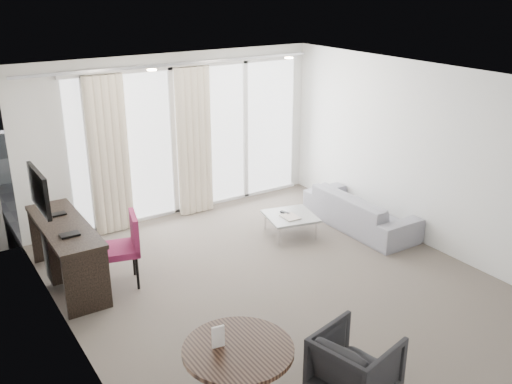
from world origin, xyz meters
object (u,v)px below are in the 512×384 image
tub_armchair (355,365)px  coffee_table (290,225)px  desk_chair (119,251)px  sofa (360,210)px  rattan_chair_a (199,150)px  rattan_chair_b (250,150)px  desk (67,254)px

tub_armchair → coffee_table: 3.56m
desk_chair → sofa: 3.79m
tub_armchair → coffee_table: (1.57, 3.19, -0.16)m
rattan_chair_a → rattan_chair_b: (0.87, -0.57, 0.01)m
desk_chair → rattan_chair_b: (3.91, 3.12, -0.09)m
desk_chair → sofa: size_ratio=0.49×
desk → desk_chair: bearing=-34.6°
coffee_table → desk_chair: bearing=-178.9°
desk → coffee_table: desk is taller
tub_armchair → rattan_chair_a: bearing=-29.1°
desk → rattan_chair_b: desk is taller
tub_armchair → coffee_table: bearing=-39.7°
desk_chair → rattan_chair_b: desk_chair is taller
sofa → rattan_chair_a: rattan_chair_a is taller
desk_chair → rattan_chair_a: (3.04, 3.69, -0.10)m
rattan_chair_b → rattan_chair_a: bearing=148.1°
desk_chair → tub_armchair: desk_chair is taller
sofa → rattan_chair_a: (-0.73, 4.00, 0.09)m
desk_chair → tub_armchair: (1.12, -3.14, -0.15)m
desk → sofa: 4.36m
coffee_table → rattan_chair_b: 3.31m
desk → tub_armchair: 3.88m
desk → desk_chair: desk_chair is taller
tub_armchair → sofa: (2.65, 2.83, -0.03)m
desk → rattan_chair_b: bearing=31.7°
coffee_table → sofa: bearing=-18.3°
desk → rattan_chair_a: size_ratio=2.36×
desk_chair → rattan_chair_b: bearing=53.0°
coffee_table → rattan_chair_a: (0.35, 3.64, 0.21)m
desk → rattan_chair_a: 4.88m
coffee_table → desk: bearing=174.4°
sofa → rattan_chair_b: (0.14, 3.43, 0.09)m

